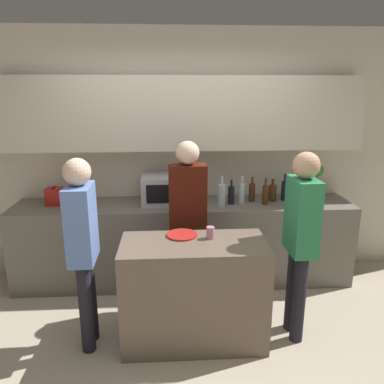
% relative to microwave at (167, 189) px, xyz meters
% --- Properties ---
extents(ground_plane, '(14.00, 14.00, 0.00)m').
position_rel_microwave_xyz_m(ground_plane, '(0.18, -1.44, -1.04)').
color(ground_plane, '#BCAD93').
extents(back_wall, '(6.40, 0.40, 2.70)m').
position_rel_microwave_xyz_m(back_wall, '(0.18, 0.23, 0.50)').
color(back_wall, beige).
rests_on(back_wall, ground_plane).
extents(back_counter, '(3.60, 0.62, 0.89)m').
position_rel_microwave_xyz_m(back_counter, '(0.18, -0.05, -0.59)').
color(back_counter, '#6B665B').
rests_on(back_counter, ground_plane).
extents(kitchen_island, '(1.18, 0.55, 0.89)m').
position_rel_microwave_xyz_m(kitchen_island, '(0.22, -1.10, -0.59)').
color(kitchen_island, brown).
rests_on(kitchen_island, ground_plane).
extents(microwave, '(0.52, 0.39, 0.30)m').
position_rel_microwave_xyz_m(microwave, '(0.00, 0.00, 0.00)').
color(microwave, '#B7BABC').
rests_on(microwave, back_counter).
extents(toaster, '(0.26, 0.16, 0.18)m').
position_rel_microwave_xyz_m(toaster, '(-1.13, 0.00, -0.06)').
color(toaster, '#B21E19').
rests_on(toaster, back_counter).
extents(potted_plant, '(0.14, 0.14, 0.40)m').
position_rel_microwave_xyz_m(potted_plant, '(1.63, 0.00, 0.05)').
color(potted_plant, '#333D4C').
rests_on(potted_plant, back_counter).
extents(bottle_0, '(0.08, 0.08, 0.31)m').
position_rel_microwave_xyz_m(bottle_0, '(0.57, -0.14, -0.03)').
color(bottle_0, silver).
rests_on(bottle_0, back_counter).
extents(bottle_1, '(0.07, 0.07, 0.26)m').
position_rel_microwave_xyz_m(bottle_1, '(0.68, -0.08, -0.05)').
color(bottle_1, black).
rests_on(bottle_1, back_counter).
extents(bottle_2, '(0.07, 0.07, 0.29)m').
position_rel_microwave_xyz_m(bottle_2, '(0.80, -0.05, -0.04)').
color(bottle_2, silver).
rests_on(bottle_2, back_counter).
extents(bottle_3, '(0.07, 0.07, 0.27)m').
position_rel_microwave_xyz_m(bottle_3, '(0.92, -0.01, -0.05)').
color(bottle_3, '#472814').
rests_on(bottle_3, back_counter).
extents(bottle_4, '(0.06, 0.06, 0.29)m').
position_rel_microwave_xyz_m(bottle_4, '(1.03, -0.13, -0.04)').
color(bottle_4, '#472814').
rests_on(bottle_4, back_counter).
extents(bottle_5, '(0.09, 0.09, 0.24)m').
position_rel_microwave_xyz_m(bottle_5, '(1.15, -0.00, -0.06)').
color(bottle_5, '#472814').
rests_on(bottle_5, back_counter).
extents(bottle_6, '(0.07, 0.07, 0.30)m').
position_rel_microwave_xyz_m(bottle_6, '(1.28, 0.01, -0.04)').
color(bottle_6, black).
rests_on(bottle_6, back_counter).
extents(bottle_7, '(0.08, 0.08, 0.25)m').
position_rel_microwave_xyz_m(bottle_7, '(1.39, -0.04, -0.06)').
color(bottle_7, silver).
rests_on(bottle_7, back_counter).
extents(plate_on_island, '(0.26, 0.26, 0.01)m').
position_rel_microwave_xyz_m(plate_on_island, '(0.13, -0.94, -0.14)').
color(plate_on_island, red).
rests_on(plate_on_island, kitchen_island).
extents(cup_0, '(0.07, 0.07, 0.10)m').
position_rel_microwave_xyz_m(cup_0, '(0.36, -1.02, -0.10)').
color(cup_0, '#BC7D8E').
rests_on(cup_0, kitchen_island).
extents(person_left, '(0.35, 0.21, 1.63)m').
position_rel_microwave_xyz_m(person_left, '(0.20, -0.56, -0.07)').
color(person_left, black).
rests_on(person_left, ground_plane).
extents(person_center, '(0.21, 0.34, 1.58)m').
position_rel_microwave_xyz_m(person_center, '(-0.65, -1.11, -0.10)').
color(person_center, black).
rests_on(person_center, ground_plane).
extents(person_right, '(0.21, 0.34, 1.61)m').
position_rel_microwave_xyz_m(person_right, '(1.09, -1.09, -0.09)').
color(person_right, black).
rests_on(person_right, ground_plane).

